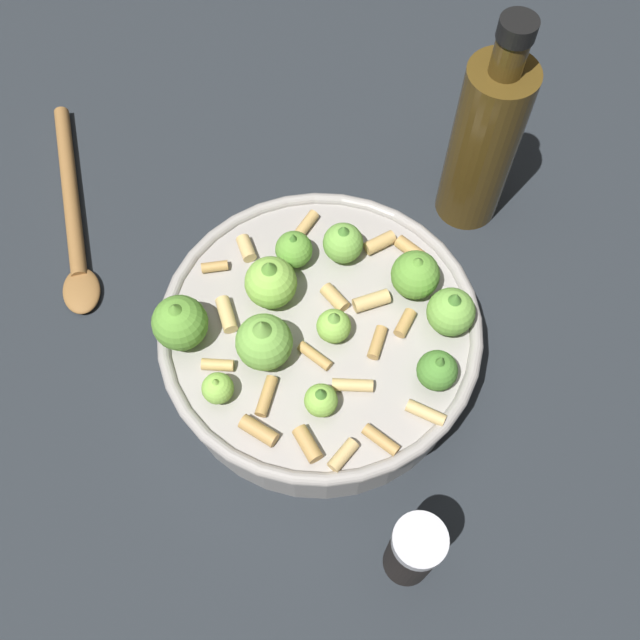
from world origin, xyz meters
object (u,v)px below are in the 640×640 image
object	(u,v)px
olive_oil_bottle	(484,142)
wooden_spoon	(73,216)
pepper_shaker	(413,551)
cooking_pan	(319,335)

from	to	relation	value
olive_oil_bottle	wooden_spoon	xyz separation A→B (m)	(-0.15, -0.38, -0.09)
pepper_shaker	olive_oil_bottle	xyz separation A→B (m)	(-0.29, 0.22, 0.05)
cooking_pan	olive_oil_bottle	xyz separation A→B (m)	(-0.09, 0.21, 0.06)
cooking_pan	olive_oil_bottle	world-z (taller)	olive_oil_bottle
cooking_pan	pepper_shaker	xyz separation A→B (m)	(0.20, -0.01, 0.01)
olive_oil_bottle	wooden_spoon	bearing A→B (deg)	-112.04
pepper_shaker	olive_oil_bottle	bearing A→B (deg)	142.36
wooden_spoon	cooking_pan	bearing A→B (deg)	34.01
olive_oil_bottle	wooden_spoon	distance (m)	0.42
olive_oil_bottle	wooden_spoon	size ratio (longest dim) A/B	0.89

